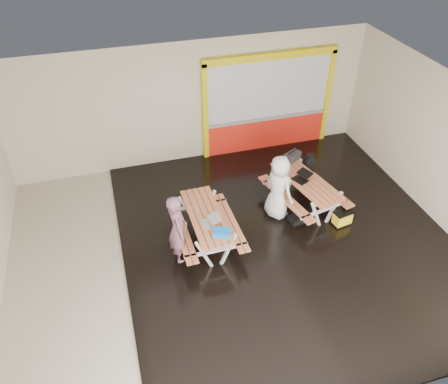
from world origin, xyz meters
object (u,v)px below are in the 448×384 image
object	(u,v)px
person_right	(279,187)
backpack	(310,163)
blue_pouch	(222,233)
laptop_left	(210,222)
fluke_bag	(342,218)
person_left	(178,229)
laptop_right	(302,177)
toolbox	(292,156)
dark_case	(297,219)
picnic_table_right	(305,187)
picnic_table_left	(206,222)

from	to	relation	value
person_right	backpack	distance (m)	1.53
blue_pouch	laptop_left	bearing A→B (deg)	110.68
fluke_bag	person_left	bearing A→B (deg)	179.46
laptop_right	toolbox	size ratio (longest dim) A/B	1.01
person_right	dark_case	size ratio (longest dim) A/B	4.27
picnic_table_right	laptop_left	world-z (taller)	laptop_left
blue_pouch	fluke_bag	xyz separation A→B (m)	(3.12, 0.34, -0.65)
picnic_table_right	backpack	world-z (taller)	backpack
picnic_table_right	person_right	bearing A→B (deg)	-170.77
picnic_table_right	laptop_left	size ratio (longest dim) A/B	5.61
toolbox	person_right	bearing A→B (deg)	-127.12
person_right	laptop_left	xyz separation A→B (m)	(-1.89, -0.74, 0.00)
blue_pouch	backpack	distance (m)	3.60
person_left	laptop_left	xyz separation A→B (m)	(0.72, 0.02, 0.01)
picnic_table_right	blue_pouch	world-z (taller)	blue_pouch
picnic_table_right	toolbox	size ratio (longest dim) A/B	4.51
backpack	blue_pouch	bearing A→B (deg)	-145.78
laptop_right	blue_pouch	xyz separation A→B (m)	(-2.43, -1.34, -0.02)
picnic_table_right	picnic_table_left	bearing A→B (deg)	-167.92
blue_pouch	person_right	bearing A→B (deg)	33.27
laptop_right	backpack	xyz separation A→B (m)	(0.55, 0.69, -0.14)
person_left	fluke_bag	bearing A→B (deg)	-90.24
picnic_table_right	toolbox	distance (m)	0.99
picnic_table_left	toolbox	world-z (taller)	toolbox
blue_pouch	dark_case	xyz separation A→B (m)	(2.13, 0.74, -0.76)
backpack	laptop_right	bearing A→B (deg)	-128.54
picnic_table_right	person_left	size ratio (longest dim) A/B	1.37
backpack	fluke_bag	xyz separation A→B (m)	(0.15, -1.68, -0.53)
picnic_table_right	dark_case	distance (m)	0.84
laptop_left	picnic_table_left	bearing A→B (deg)	93.44
person_left	laptop_right	distance (m)	3.44
backpack	laptop_left	bearing A→B (deg)	-152.54
picnic_table_left	blue_pouch	bearing A→B (deg)	-76.33
laptop_left	dark_case	world-z (taller)	laptop_left
picnic_table_left	blue_pouch	world-z (taller)	blue_pouch
laptop_left	laptop_right	distance (m)	2.74
laptop_right	toolbox	bearing A→B (deg)	82.39
backpack	dark_case	xyz separation A→B (m)	(-0.84, -1.29, -0.64)
laptop_right	toolbox	distance (m)	0.88
picnic_table_right	backpack	xyz separation A→B (m)	(0.45, 0.76, 0.12)
picnic_table_left	person_right	distance (m)	1.97
toolbox	dark_case	bearing A→B (deg)	-105.58
blue_pouch	toolbox	bearing A→B (deg)	40.92
picnic_table_right	laptop_left	distance (m)	2.82
person_left	dark_case	size ratio (longest dim) A/B	4.39
dark_case	fluke_bag	distance (m)	1.07
picnic_table_left	blue_pouch	xyz separation A→B (m)	(0.17, -0.69, 0.25)
picnic_table_right	blue_pouch	distance (m)	2.83
person_right	picnic_table_right	bearing A→B (deg)	-102.56
laptop_left	laptop_right	world-z (taller)	laptop_right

